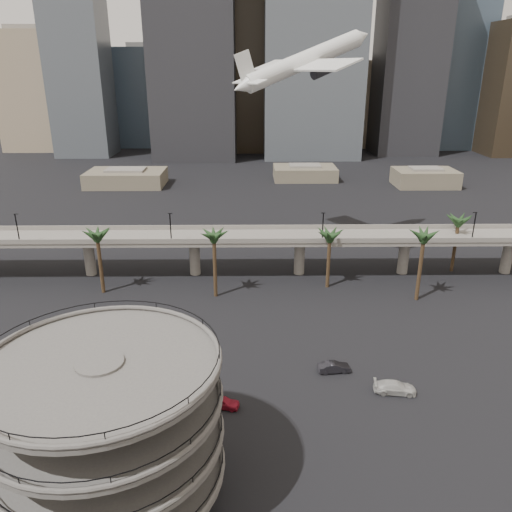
{
  "coord_description": "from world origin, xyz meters",
  "views": [
    {
      "loc": [
        0.67,
        -42.77,
        41.08
      ],
      "look_at": [
        1.53,
        28.0,
        14.23
      ],
      "focal_mm": 35.0,
      "sensor_mm": 36.0,
      "label": 1
    }
  ],
  "objects_px": {
    "overpass": "(247,241)",
    "car_c": "(395,387)",
    "car_b": "(334,367)",
    "parking_ramp": "(107,420)",
    "airborne_jet": "(304,61)",
    "car_a": "(222,402)"
  },
  "relations": [
    {
      "from": "airborne_jet",
      "to": "parking_ramp",
      "type": "bearing_deg",
      "value": -138.75
    },
    {
      "from": "overpass",
      "to": "car_a",
      "type": "height_order",
      "value": "overpass"
    },
    {
      "from": "airborne_jet",
      "to": "car_b",
      "type": "xyz_separation_m",
      "value": [
        0.71,
        -48.66,
        -41.41
      ]
    },
    {
      "from": "parking_ramp",
      "to": "car_c",
      "type": "xyz_separation_m",
      "value": [
        33.05,
        17.33,
        -9.02
      ]
    },
    {
      "from": "car_b",
      "to": "car_c",
      "type": "bearing_deg",
      "value": -129.76
    },
    {
      "from": "overpass",
      "to": "car_c",
      "type": "xyz_separation_m",
      "value": [
        20.05,
        -41.67,
        -6.52
      ]
    },
    {
      "from": "parking_ramp",
      "to": "airborne_jet",
      "type": "distance_m",
      "value": 81.88
    },
    {
      "from": "car_a",
      "to": "car_b",
      "type": "relative_size",
      "value": 0.95
    },
    {
      "from": "car_a",
      "to": "car_c",
      "type": "xyz_separation_m",
      "value": [
        23.06,
        2.82,
        0.06
      ]
    },
    {
      "from": "car_c",
      "to": "parking_ramp",
      "type": "bearing_deg",
      "value": 124.3
    },
    {
      "from": "overpass",
      "to": "airborne_jet",
      "type": "xyz_separation_m",
      "value": [
        11.93,
        11.98,
        34.84
      ]
    },
    {
      "from": "car_a",
      "to": "parking_ramp",
      "type": "bearing_deg",
      "value": 156.3
    },
    {
      "from": "parking_ramp",
      "to": "car_c",
      "type": "distance_m",
      "value": 38.39
    },
    {
      "from": "car_a",
      "to": "overpass",
      "type": "bearing_deg",
      "value": 6.96
    },
    {
      "from": "car_b",
      "to": "car_c",
      "type": "xyz_separation_m",
      "value": [
        7.41,
        -4.98,
        0.05
      ]
    },
    {
      "from": "overpass",
      "to": "airborne_jet",
      "type": "bearing_deg",
      "value": 45.11
    },
    {
      "from": "parking_ramp",
      "to": "car_c",
      "type": "relative_size",
      "value": 3.93
    },
    {
      "from": "parking_ramp",
      "to": "overpass",
      "type": "distance_m",
      "value": 60.46
    },
    {
      "from": "overpass",
      "to": "car_b",
      "type": "relative_size",
      "value": 27.92
    },
    {
      "from": "car_b",
      "to": "car_a",
      "type": "bearing_deg",
      "value": 110.63
    },
    {
      "from": "car_b",
      "to": "overpass",
      "type": "bearing_deg",
      "value": 13.15
    },
    {
      "from": "parking_ramp",
      "to": "car_b",
      "type": "xyz_separation_m",
      "value": [
        25.64,
        22.31,
        -9.07
      ]
    }
  ]
}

